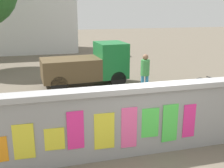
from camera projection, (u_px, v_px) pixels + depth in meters
ground at (87, 75)px, 13.92m from camera, size 60.00×60.00×0.00m
poster_wall at (146, 119)px, 6.25m from camera, size 8.26×0.42×1.65m
auto_rickshaw_truck at (89, 65)px, 11.75m from camera, size 3.69×1.74×1.85m
motorcycle at (118, 103)px, 8.44m from camera, size 1.90×0.56×0.87m
bicycle_near at (201, 94)px, 9.65m from camera, size 1.65×0.60×0.95m
person_walking at (145, 71)px, 10.40m from camera, size 0.35×0.35×1.62m
building_background at (13, 11)px, 20.45m from camera, size 9.34×4.41×6.11m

